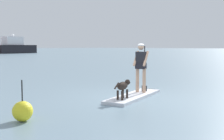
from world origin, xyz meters
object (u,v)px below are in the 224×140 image
(moored_boat_port, at_px, (15,47))
(marker_buoy, at_px, (23,111))
(person_paddler, at_px, (141,64))
(paddleboard, at_px, (136,95))
(dog, at_px, (123,86))

(moored_boat_port, height_order, marker_buoy, moored_boat_port)
(moored_boat_port, distance_m, marker_buoy, 66.41)
(marker_buoy, bearing_deg, person_paddler, 0.59)
(paddleboard, height_order, person_paddler, person_paddler)
(dog, bearing_deg, moored_boat_port, 63.36)
(paddleboard, relative_size, person_paddler, 1.95)
(moored_boat_port, bearing_deg, marker_buoy, -119.37)
(person_paddler, height_order, moored_boat_port, moored_boat_port)
(paddleboard, bearing_deg, person_paddler, 12.79)
(paddleboard, relative_size, marker_buoy, 3.49)
(person_paddler, relative_size, moored_boat_port, 0.17)
(person_paddler, relative_size, marker_buoy, 1.79)
(marker_buoy, bearing_deg, paddleboard, -0.46)
(person_paddler, bearing_deg, marker_buoy, -179.41)
(dog, bearing_deg, paddleboard, 12.79)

